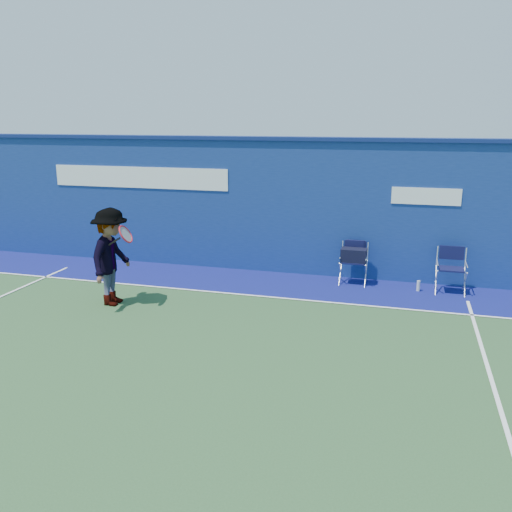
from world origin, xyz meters
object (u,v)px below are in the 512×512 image
(directors_chair_left, at_px, (353,266))
(tennis_player, at_px, (111,257))
(directors_chair_right, at_px, (450,279))
(water_bottle, at_px, (418,286))

(directors_chair_left, bearing_deg, tennis_player, -149.42)
(tennis_player, bearing_deg, directors_chair_right, 21.34)
(directors_chair_right, distance_m, water_bottle, 0.65)
(directors_chair_left, relative_size, directors_chair_right, 0.98)
(directors_chair_left, distance_m, directors_chair_right, 1.98)
(directors_chair_left, relative_size, tennis_player, 0.49)
(directors_chair_right, xyz_separation_m, tennis_player, (-6.29, -2.46, 0.64))
(water_bottle, height_order, tennis_player, tennis_player)
(directors_chair_left, xyz_separation_m, tennis_player, (-4.31, -2.55, 0.55))
(directors_chair_right, xyz_separation_m, water_bottle, (-0.62, -0.08, -0.18))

